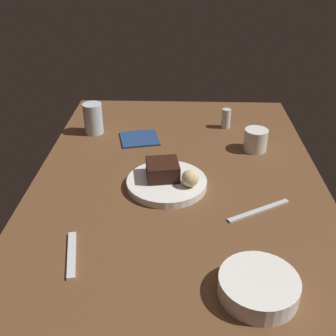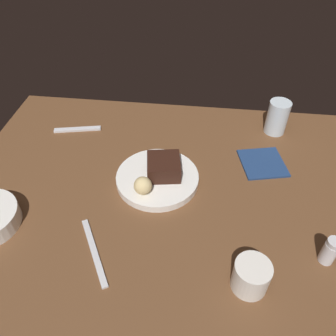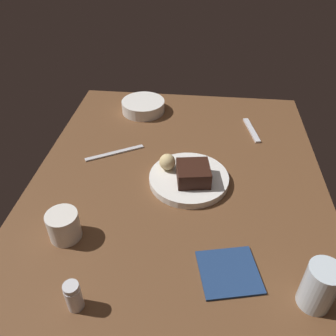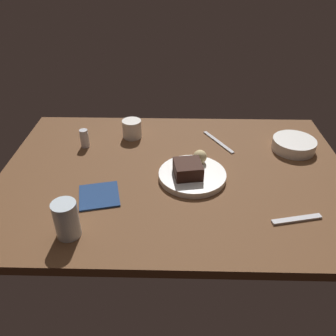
{
  "view_description": "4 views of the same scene",
  "coord_description": "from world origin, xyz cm",
  "px_view_note": "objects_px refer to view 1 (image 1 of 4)",
  "views": [
    {
      "loc": [
        103.1,
        0.68,
        65.92
      ],
      "look_at": [
        5.63,
        -2.83,
        8.82
      ],
      "focal_mm": 43.79,
      "sensor_mm": 36.0,
      "label": 1
    },
    {
      "loc": [
        -4.69,
        60.93,
        68.91
      ],
      "look_at": [
        3.03,
        -3.83,
        7.63
      ],
      "focal_mm": 35.77,
      "sensor_mm": 36.0,
      "label": 2
    },
    {
      "loc": [
        -69.29,
        -5.43,
        67.64
      ],
      "look_at": [
        7.2,
        2.92,
        6.39
      ],
      "focal_mm": 36.94,
      "sensor_mm": 36.0,
      "label": 3
    },
    {
      "loc": [
        0.39,
        -97.75,
        71.05
      ],
      "look_at": [
        -1.85,
        -3.99,
        7.47
      ],
      "focal_mm": 36.98,
      "sensor_mm": 36.0,
      "label": 4
    }
  ],
  "objects_px": {
    "folded_napkin": "(139,139)",
    "salt_shaker": "(226,119)",
    "coffee_cup": "(256,140)",
    "dessert_plate": "(167,183)",
    "water_glass": "(93,118)",
    "chocolate_cake_slice": "(163,170)",
    "butter_knife": "(259,211)",
    "dessert_spoon": "(72,255)",
    "side_bowl": "(258,287)",
    "bread_roll": "(190,178)"
  },
  "relations": [
    {
      "from": "dessert_plate",
      "to": "folded_napkin",
      "type": "distance_m",
      "value": 0.31
    },
    {
      "from": "bread_roll",
      "to": "coffee_cup",
      "type": "height_order",
      "value": "coffee_cup"
    },
    {
      "from": "folded_napkin",
      "to": "bread_roll",
      "type": "bearing_deg",
      "value": 27.87
    },
    {
      "from": "dessert_plate",
      "to": "water_glass",
      "type": "relative_size",
      "value": 2.09
    },
    {
      "from": "chocolate_cake_slice",
      "to": "salt_shaker",
      "type": "relative_size",
      "value": 1.26
    },
    {
      "from": "folded_napkin",
      "to": "salt_shaker",
      "type": "bearing_deg",
      "value": 109.92
    },
    {
      "from": "bread_roll",
      "to": "butter_knife",
      "type": "relative_size",
      "value": 0.25
    },
    {
      "from": "chocolate_cake_slice",
      "to": "side_bowl",
      "type": "relative_size",
      "value": 0.56
    },
    {
      "from": "side_bowl",
      "to": "dessert_spoon",
      "type": "xyz_separation_m",
      "value": [
        -0.1,
        -0.4,
        -0.02
      ]
    },
    {
      "from": "chocolate_cake_slice",
      "to": "coffee_cup",
      "type": "relative_size",
      "value": 1.18
    },
    {
      "from": "bread_roll",
      "to": "chocolate_cake_slice",
      "type": "bearing_deg",
      "value": -119.73
    },
    {
      "from": "dessert_plate",
      "to": "butter_knife",
      "type": "distance_m",
      "value": 0.27
    },
    {
      "from": "water_glass",
      "to": "coffee_cup",
      "type": "bearing_deg",
      "value": 78.5
    },
    {
      "from": "side_bowl",
      "to": "dessert_spoon",
      "type": "bearing_deg",
      "value": -103.78
    },
    {
      "from": "folded_napkin",
      "to": "butter_knife",
      "type": "bearing_deg",
      "value": 40.63
    },
    {
      "from": "coffee_cup",
      "to": "salt_shaker",
      "type": "bearing_deg",
      "value": -154.98
    },
    {
      "from": "dessert_spoon",
      "to": "folded_napkin",
      "type": "xyz_separation_m",
      "value": [
        -0.59,
        0.09,
        -0.0
      ]
    },
    {
      "from": "chocolate_cake_slice",
      "to": "bread_roll",
      "type": "height_order",
      "value": "same"
    },
    {
      "from": "chocolate_cake_slice",
      "to": "water_glass",
      "type": "distance_m",
      "value": 0.42
    },
    {
      "from": "coffee_cup",
      "to": "water_glass",
      "type": "bearing_deg",
      "value": -101.5
    },
    {
      "from": "dessert_plate",
      "to": "chocolate_cake_slice",
      "type": "xyz_separation_m",
      "value": [
        -0.02,
        -0.01,
        0.03
      ]
    },
    {
      "from": "bread_roll",
      "to": "coffee_cup",
      "type": "distance_m",
      "value": 0.34
    },
    {
      "from": "chocolate_cake_slice",
      "to": "side_bowl",
      "type": "height_order",
      "value": "chocolate_cake_slice"
    },
    {
      "from": "coffee_cup",
      "to": "butter_knife",
      "type": "relative_size",
      "value": 0.4
    },
    {
      "from": "water_glass",
      "to": "folded_napkin",
      "type": "bearing_deg",
      "value": 73.21
    },
    {
      "from": "butter_knife",
      "to": "folded_napkin",
      "type": "height_order",
      "value": "folded_napkin"
    },
    {
      "from": "chocolate_cake_slice",
      "to": "folded_napkin",
      "type": "bearing_deg",
      "value": -161.38
    },
    {
      "from": "salt_shaker",
      "to": "butter_knife",
      "type": "xyz_separation_m",
      "value": [
        0.52,
        0.04,
        -0.03
      ]
    },
    {
      "from": "chocolate_cake_slice",
      "to": "dessert_spoon",
      "type": "height_order",
      "value": "chocolate_cake_slice"
    },
    {
      "from": "dessert_plate",
      "to": "chocolate_cake_slice",
      "type": "distance_m",
      "value": 0.04
    },
    {
      "from": "salt_shaker",
      "to": "side_bowl",
      "type": "bearing_deg",
      "value": -0.3
    },
    {
      "from": "dessert_plate",
      "to": "coffee_cup",
      "type": "relative_size",
      "value": 2.99
    },
    {
      "from": "water_glass",
      "to": "folded_napkin",
      "type": "xyz_separation_m",
      "value": [
        0.05,
        0.17,
        -0.05
      ]
    },
    {
      "from": "side_bowl",
      "to": "chocolate_cake_slice",
      "type": "bearing_deg",
      "value": -152.91
    },
    {
      "from": "salt_shaker",
      "to": "butter_knife",
      "type": "bearing_deg",
      "value": 4.65
    },
    {
      "from": "coffee_cup",
      "to": "dessert_plate",
      "type": "bearing_deg",
      "value": -50.42
    },
    {
      "from": "dessert_spoon",
      "to": "water_glass",
      "type": "bearing_deg",
      "value": 174.03
    },
    {
      "from": "chocolate_cake_slice",
      "to": "salt_shaker",
      "type": "xyz_separation_m",
      "value": [
        -0.39,
        0.21,
        -0.01
      ]
    },
    {
      "from": "bread_roll",
      "to": "water_glass",
      "type": "xyz_separation_m",
      "value": [
        -0.37,
        -0.34,
        0.01
      ]
    },
    {
      "from": "dessert_plate",
      "to": "coffee_cup",
      "type": "distance_m",
      "value": 0.36
    },
    {
      "from": "chocolate_cake_slice",
      "to": "butter_knife",
      "type": "height_order",
      "value": "chocolate_cake_slice"
    },
    {
      "from": "water_glass",
      "to": "folded_napkin",
      "type": "height_order",
      "value": "water_glass"
    },
    {
      "from": "dessert_spoon",
      "to": "folded_napkin",
      "type": "bearing_deg",
      "value": 158.49
    },
    {
      "from": "water_glass",
      "to": "dessert_spoon",
      "type": "height_order",
      "value": "water_glass"
    },
    {
      "from": "dessert_plate",
      "to": "water_glass",
      "type": "bearing_deg",
      "value": -141.74
    },
    {
      "from": "dessert_plate",
      "to": "side_bowl",
      "type": "distance_m",
      "value": 0.44
    },
    {
      "from": "bread_roll",
      "to": "dessert_spoon",
      "type": "height_order",
      "value": "bread_roll"
    },
    {
      "from": "coffee_cup",
      "to": "folded_napkin",
      "type": "bearing_deg",
      "value": -99.16
    },
    {
      "from": "salt_shaker",
      "to": "folded_napkin",
      "type": "bearing_deg",
      "value": -70.08
    },
    {
      "from": "dessert_spoon",
      "to": "folded_napkin",
      "type": "relative_size",
      "value": 1.19
    }
  ]
}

